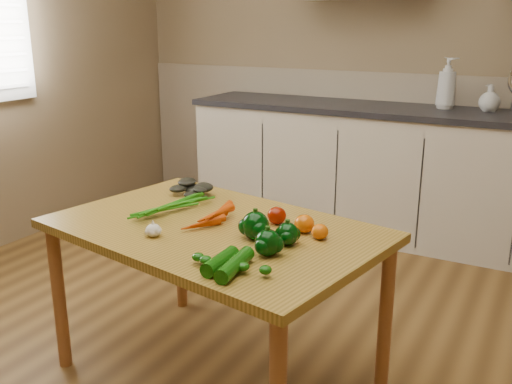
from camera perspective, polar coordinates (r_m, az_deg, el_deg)
The scene contains 17 objects.
room at distance 2.17m, azimuth -5.71°, elevation 11.29°, with size 4.04×5.04×2.64m.
counter_run at distance 4.05m, azimuth 13.39°, elevation 2.04°, with size 2.84×0.64×1.14m.
table at distance 2.27m, azimuth -4.15°, elevation -5.19°, with size 1.40×1.03×0.68m.
soap_bottle_a at distance 3.98m, azimuth 18.55°, elevation 10.28°, with size 0.13×0.13×0.33m, color silver.
soap_bottle_b at distance 3.96m, azimuth 22.38°, elevation 8.65°, with size 0.07×0.08×0.16m, color silver.
soap_bottle_c at distance 3.95m, azimuth 22.36°, elevation 8.70°, with size 0.13×0.13×0.17m, color silver.
carrot_bunch at distance 2.30m, azimuth -5.62°, elevation -2.07°, with size 0.24×0.18×0.06m, color #C63E04, non-canonical shape.
leafy_greens at distance 2.61m, azimuth -6.54°, elevation 0.51°, with size 0.18×0.16×0.09m, color black, non-canonical shape.
garlic_bulb at distance 2.15m, azimuth -10.24°, elevation -3.79°, with size 0.06×0.06×0.05m, color white.
pepper_a at distance 2.09m, azimuth -0.06°, elevation -3.37°, with size 0.10×0.10×0.10m, color black.
pepper_b at distance 2.04m, azimuth 3.18°, elevation -4.20°, with size 0.08×0.08×0.08m, color black.
pepper_c at distance 1.94m, azimuth 1.19°, elevation -5.09°, with size 0.09×0.09×0.09m, color black.
tomato_a at distance 2.25m, azimuth 2.09°, elevation -2.36°, with size 0.08×0.08×0.07m, color #7E1202.
tomato_b at distance 2.16m, azimuth 4.86°, elevation -3.17°, with size 0.08×0.08×0.07m, color #D25705.
tomato_c at distance 2.10m, azimuth 6.40°, elevation -3.96°, with size 0.06×0.06×0.06m, color #D25705.
zucchini_a at distance 1.83m, azimuth -2.12°, elevation -7.28°, with size 0.05×0.05×0.21m, color #0C4307.
zucchini_b at distance 1.85m, azimuth -3.60°, elevation -6.96°, with size 0.05×0.05×0.17m, color #0C4307.
Camera 1 is at (1.21, -1.61, 1.44)m, focal length 40.00 mm.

